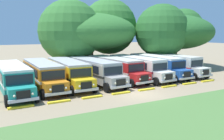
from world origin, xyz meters
name	(u,v)px	position (x,y,z in m)	size (l,w,h in m)	color
ground_plane	(141,94)	(0.00, 0.00, 0.00)	(220.00, 220.00, 0.00)	#937F60
foreground_grass_strip	(191,114)	(0.00, -6.46, 0.00)	(80.00, 8.06, 0.01)	#4C7538
parked_bus_slot_0	(13,77)	(-10.91, 6.88, 1.58)	(3.04, 10.89, 2.82)	teal
parked_bus_slot_1	(43,73)	(-7.75, 7.63, 1.58)	(2.85, 10.86, 2.82)	orange
parked_bus_slot_2	(68,71)	(-4.85, 7.64, 1.58)	(2.79, 10.85, 2.82)	yellow
parked_bus_slot_3	(94,70)	(-1.76, 7.27, 1.58)	(3.35, 10.94, 2.82)	#9E9993
parked_bus_slot_4	(115,67)	(1.41, 7.81, 1.58)	(3.60, 10.98, 2.82)	red
parked_bus_slot_5	(137,66)	(4.51, 7.26, 1.58)	(3.38, 10.95, 2.82)	silver
parked_bus_slot_6	(156,65)	(7.83, 7.37, 1.58)	(2.72, 10.84, 2.82)	#23519E
parked_bus_slot_7	(173,63)	(10.88, 7.41, 1.58)	(3.14, 10.90, 2.82)	silver
curb_wheelstop_0	(21,107)	(-10.93, 1.16, 0.07)	(2.00, 0.36, 0.15)	yellow
curb_wheelstop_1	(59,102)	(-7.80, 1.16, 0.07)	(2.00, 0.36, 0.15)	yellow
curb_wheelstop_2	(92,97)	(-4.68, 1.16, 0.07)	(2.00, 0.36, 0.15)	yellow
curb_wheelstop_3	(121,93)	(-1.56, 1.16, 0.07)	(2.00, 0.36, 0.15)	yellow
curb_wheelstop_4	(147,89)	(1.56, 1.16, 0.07)	(2.00, 0.36, 0.15)	yellow
curb_wheelstop_5	(169,86)	(4.68, 1.16, 0.07)	(2.00, 0.36, 0.15)	yellow
curb_wheelstop_6	(189,83)	(7.80, 1.16, 0.07)	(2.00, 0.36, 0.15)	yellow
curb_wheelstop_7	(208,81)	(10.93, 1.16, 0.07)	(2.00, 0.36, 0.15)	yellow
broad_shade_tree	(90,31)	(2.04, 17.27, 6.35)	(17.50, 14.31, 11.81)	brown
secondary_tree	(170,31)	(15.48, 13.25, 6.27)	(15.08, 14.26, 10.53)	brown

